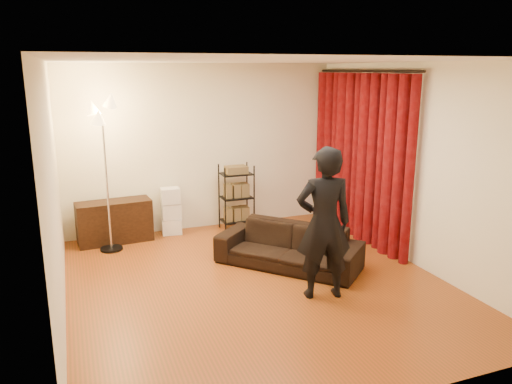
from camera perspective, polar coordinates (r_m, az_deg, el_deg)
name	(u,v)px	position (r m, az deg, el deg)	size (l,w,h in m)	color
floor	(257,283)	(6.35, 0.12, -10.38)	(5.00, 5.00, 0.00)	#933E15
ceiling	(257,61)	(5.79, 0.13, 14.79)	(5.00, 5.00, 0.00)	white
wall_back	(203,148)	(8.27, -6.09, 5.07)	(5.00, 5.00, 0.00)	#F4EECE
wall_front	(379,246)	(3.78, 13.83, -6.03)	(5.00, 5.00, 0.00)	#F4EECE
wall_left	(54,194)	(5.55, -22.12, -0.27)	(5.00, 5.00, 0.00)	#F4EECE
wall_right	(413,165)	(7.03, 17.55, 2.92)	(5.00, 5.00, 0.00)	#F4EECE
curtain_rod	(366,71)	(7.77, 12.41, 13.37)	(0.04, 0.04, 2.65)	black
curtain	(360,158)	(7.88, 11.79, 3.85)	(0.22, 2.65, 2.55)	maroon
sofa	(288,246)	(6.78, 3.72, -6.22)	(1.92, 0.75, 0.56)	black
person	(324,223)	(5.76, 7.76, -3.58)	(0.65, 0.43, 1.79)	black
media_cabinet	(115,222)	(7.99, -15.87, -3.27)	(1.11, 0.42, 0.65)	black
storage_boxes	(171,211)	(8.15, -9.64, -2.15)	(0.31, 0.25, 0.77)	silver
wire_shelf	(236,197)	(8.24, -2.25, -0.61)	(0.50, 0.35, 1.09)	black
floor_lamp	(106,178)	(7.45, -16.73, 1.58)	(0.39, 0.39, 2.19)	silver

